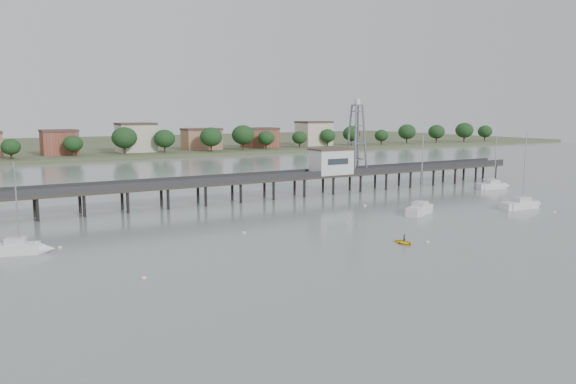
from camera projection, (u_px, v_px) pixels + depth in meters
name	position (u px, v px, depth m)	size (l,w,h in m)	color
ground_plane	(473.00, 292.00, 52.86)	(500.00, 500.00, 0.00)	slate
pier	(219.00, 183.00, 103.65)	(150.00, 5.00, 5.50)	#2D2823
pier_building	(331.00, 161.00, 115.68)	(8.40, 5.40, 5.30)	silver
lattice_tower	(357.00, 139.00, 118.28)	(3.20, 3.20, 15.50)	slate
sailboat_b	(25.00, 248.00, 67.03)	(7.22, 3.93, 11.58)	white
sailboat_e	(497.00, 186.00, 123.35)	(7.77, 3.71, 12.42)	white
sailboat_d	(526.00, 204.00, 98.75)	(8.70, 2.93, 14.14)	white
sailboat_c	(423.00, 209.00, 94.45)	(8.53, 5.99, 13.77)	white
yellow_dinghy	(404.00, 244.00, 72.16)	(1.98, 0.57, 2.77)	yellow
dinghy_occupant	(404.00, 244.00, 72.16)	(0.36, 1.00, 0.24)	black
mooring_buoys	(320.00, 232.00, 78.86)	(76.27, 27.28, 0.39)	beige
far_shore	(65.00, 146.00, 257.89)	(500.00, 170.00, 10.40)	#475133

